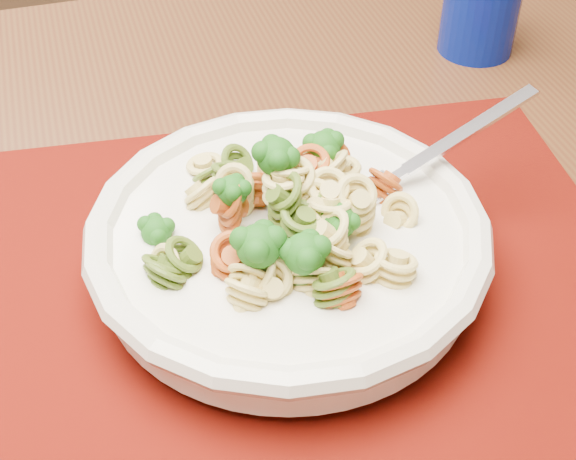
{
  "coord_description": "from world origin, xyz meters",
  "views": [
    {
      "loc": [
        0.32,
        -0.66,
        1.18
      ],
      "look_at": [
        0.32,
        -0.26,
        0.82
      ],
      "focal_mm": 50.0,
      "sensor_mm": 36.0,
      "label": 1
    }
  ],
  "objects": [
    {
      "name": "pasta_broccoli_heap",
      "position": [
        0.32,
        -0.26,
        0.83
      ],
      "size": [
        0.23,
        0.23,
        0.06
      ],
      "primitive_type": null,
      "color": "#E4C970",
      "rests_on": "pasta_bowl"
    },
    {
      "name": "dining_table",
      "position": [
        0.24,
        -0.24,
        0.67
      ],
      "size": [
        1.53,
        1.2,
        0.78
      ],
      "rotation": [
        0.0,
        0.0,
        0.29
      ],
      "color": "#4F2E16",
      "rests_on": "ground"
    },
    {
      "name": "fork",
      "position": [
        0.39,
        -0.22,
        0.83
      ],
      "size": [
        0.17,
        0.1,
        0.08
      ],
      "primitive_type": null,
      "rotation": [
        0.0,
        -0.35,
        0.45
      ],
      "color": "silver",
      "rests_on": "pasta_bowl"
    },
    {
      "name": "placemat",
      "position": [
        0.32,
        -0.27,
        0.78
      ],
      "size": [
        0.55,
        0.46,
        0.0
      ],
      "primitive_type": "cube",
      "rotation": [
        0.0,
        0.0,
        0.18
      ],
      "color": "#570E03",
      "rests_on": "dining_table"
    },
    {
      "name": "tumbler",
      "position": [
        0.51,
        0.05,
        0.83
      ],
      "size": [
        0.07,
        0.07,
        0.09
      ],
      "primitive_type": "cylinder",
      "color": "navy",
      "rests_on": "dining_table"
    },
    {
      "name": "pasta_bowl",
      "position": [
        0.32,
        -0.26,
        0.81
      ],
      "size": [
        0.27,
        0.27,
        0.05
      ],
      "color": "white",
      "rests_on": "placemat"
    }
  ]
}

